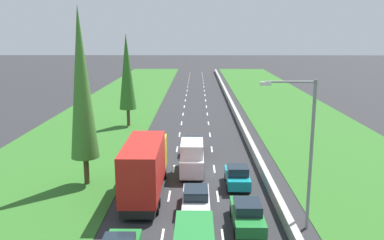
{
  "coord_description": "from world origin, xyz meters",
  "views": [
    {
      "loc": [
        0.22,
        -0.47,
        11.57
      ],
      "look_at": [
        -0.38,
        50.39,
        0.56
      ],
      "focal_mm": 38.09,
      "sensor_mm": 36.0,
      "label": 1
    }
  ],
  "objects_px": {
    "silver_sedan_centre_lane": "(196,200)",
    "street_light_mast": "(306,144)",
    "poplar_tree_third": "(127,72)",
    "teal_hatchback_right_lane": "(237,176)",
    "green_sedan_right_lane": "(247,214)",
    "red_box_truck_left_lane": "(145,167)",
    "poplar_tree_second": "(81,84)",
    "white_van_centre_lane": "(192,158)",
    "black_hatchback_centre_lane": "(193,145)"
  },
  "relations": [
    {
      "from": "red_box_truck_left_lane",
      "to": "teal_hatchback_right_lane",
      "type": "bearing_deg",
      "value": 15.12
    },
    {
      "from": "white_van_centre_lane",
      "to": "black_hatchback_centre_lane",
      "type": "bearing_deg",
      "value": 89.33
    },
    {
      "from": "black_hatchback_centre_lane",
      "to": "white_van_centre_lane",
      "type": "bearing_deg",
      "value": -90.67
    },
    {
      "from": "teal_hatchback_right_lane",
      "to": "silver_sedan_centre_lane",
      "type": "bearing_deg",
      "value": -125.57
    },
    {
      "from": "silver_sedan_centre_lane",
      "to": "teal_hatchback_right_lane",
      "type": "distance_m",
      "value": 5.39
    },
    {
      "from": "red_box_truck_left_lane",
      "to": "poplar_tree_second",
      "type": "xyz_separation_m",
      "value": [
        -4.85,
        2.25,
        5.66
      ]
    },
    {
      "from": "black_hatchback_centre_lane",
      "to": "poplar_tree_third",
      "type": "bearing_deg",
      "value": 124.8
    },
    {
      "from": "white_van_centre_lane",
      "to": "poplar_tree_second",
      "type": "relative_size",
      "value": 0.36
    },
    {
      "from": "black_hatchback_centre_lane",
      "to": "street_light_mast",
      "type": "bearing_deg",
      "value": -66.54
    },
    {
      "from": "red_box_truck_left_lane",
      "to": "street_light_mast",
      "type": "xyz_separation_m",
      "value": [
        9.96,
        -4.84,
        3.05
      ]
    },
    {
      "from": "white_van_centre_lane",
      "to": "silver_sedan_centre_lane",
      "type": "bearing_deg",
      "value": -87.21
    },
    {
      "from": "green_sedan_right_lane",
      "to": "silver_sedan_centre_lane",
      "type": "distance_m",
      "value": 3.76
    },
    {
      "from": "poplar_tree_third",
      "to": "street_light_mast",
      "type": "height_order",
      "value": "poplar_tree_third"
    },
    {
      "from": "silver_sedan_centre_lane",
      "to": "street_light_mast",
      "type": "height_order",
      "value": "street_light_mast"
    },
    {
      "from": "teal_hatchback_right_lane",
      "to": "poplar_tree_second",
      "type": "bearing_deg",
      "value": 177.92
    },
    {
      "from": "poplar_tree_third",
      "to": "black_hatchback_centre_lane",
      "type": "bearing_deg",
      "value": -55.2
    },
    {
      "from": "black_hatchback_centre_lane",
      "to": "poplar_tree_second",
      "type": "distance_m",
      "value": 13.52
    },
    {
      "from": "poplar_tree_second",
      "to": "green_sedan_right_lane",
      "type": "bearing_deg",
      "value": -30.93
    },
    {
      "from": "street_light_mast",
      "to": "red_box_truck_left_lane",
      "type": "bearing_deg",
      "value": 154.1
    },
    {
      "from": "teal_hatchback_right_lane",
      "to": "black_hatchback_centre_lane",
      "type": "distance_m",
      "value": 9.23
    },
    {
      "from": "green_sedan_right_lane",
      "to": "red_box_truck_left_lane",
      "type": "height_order",
      "value": "red_box_truck_left_lane"
    },
    {
      "from": "white_van_centre_lane",
      "to": "black_hatchback_centre_lane",
      "type": "height_order",
      "value": "white_van_centre_lane"
    },
    {
      "from": "red_box_truck_left_lane",
      "to": "street_light_mast",
      "type": "bearing_deg",
      "value": -25.9
    },
    {
      "from": "poplar_tree_third",
      "to": "street_light_mast",
      "type": "bearing_deg",
      "value": -61.27
    },
    {
      "from": "silver_sedan_centre_lane",
      "to": "poplar_tree_third",
      "type": "distance_m",
      "value": 26.93
    },
    {
      "from": "green_sedan_right_lane",
      "to": "teal_hatchback_right_lane",
      "type": "xyz_separation_m",
      "value": [
        0.04,
        6.51,
        0.02
      ]
    },
    {
      "from": "green_sedan_right_lane",
      "to": "street_light_mast",
      "type": "distance_m",
      "value": 5.48
    },
    {
      "from": "black_hatchback_centre_lane",
      "to": "green_sedan_right_lane",
      "type": "bearing_deg",
      "value": -77.37
    },
    {
      "from": "poplar_tree_third",
      "to": "green_sedan_right_lane",
      "type": "bearing_deg",
      "value": -66.66
    },
    {
      "from": "green_sedan_right_lane",
      "to": "silver_sedan_centre_lane",
      "type": "relative_size",
      "value": 1.0
    },
    {
      "from": "green_sedan_right_lane",
      "to": "red_box_truck_left_lane",
      "type": "xyz_separation_m",
      "value": [
        -6.73,
        4.68,
        1.37
      ]
    },
    {
      "from": "black_hatchback_centre_lane",
      "to": "poplar_tree_third",
      "type": "xyz_separation_m",
      "value": [
        -8.25,
        11.87,
        5.96
      ]
    },
    {
      "from": "black_hatchback_centre_lane",
      "to": "street_light_mast",
      "type": "distance_m",
      "value": 17.19
    },
    {
      "from": "street_light_mast",
      "to": "black_hatchback_centre_lane",
      "type": "bearing_deg",
      "value": 113.46
    },
    {
      "from": "black_hatchback_centre_lane",
      "to": "red_box_truck_left_lane",
      "type": "relative_size",
      "value": 0.41
    },
    {
      "from": "teal_hatchback_right_lane",
      "to": "street_light_mast",
      "type": "bearing_deg",
      "value": -64.38
    },
    {
      "from": "teal_hatchback_right_lane",
      "to": "black_hatchback_centre_lane",
      "type": "bearing_deg",
      "value": 111.72
    },
    {
      "from": "poplar_tree_second",
      "to": "street_light_mast",
      "type": "distance_m",
      "value": 16.63
    },
    {
      "from": "red_box_truck_left_lane",
      "to": "poplar_tree_third",
      "type": "relative_size",
      "value": 0.82
    },
    {
      "from": "street_light_mast",
      "to": "poplar_tree_third",
      "type": "bearing_deg",
      "value": 118.73
    },
    {
      "from": "silver_sedan_centre_lane",
      "to": "poplar_tree_third",
      "type": "relative_size",
      "value": 0.39
    },
    {
      "from": "red_box_truck_left_lane",
      "to": "poplar_tree_second",
      "type": "bearing_deg",
      "value": 155.09
    },
    {
      "from": "silver_sedan_centre_lane",
      "to": "teal_hatchback_right_lane",
      "type": "bearing_deg",
      "value": 54.43
    },
    {
      "from": "green_sedan_right_lane",
      "to": "teal_hatchback_right_lane",
      "type": "bearing_deg",
      "value": 89.68
    },
    {
      "from": "silver_sedan_centre_lane",
      "to": "black_hatchback_centre_lane",
      "type": "distance_m",
      "value": 12.96
    },
    {
      "from": "white_van_centre_lane",
      "to": "red_box_truck_left_lane",
      "type": "distance_m",
      "value": 5.74
    },
    {
      "from": "green_sedan_right_lane",
      "to": "white_van_centre_lane",
      "type": "relative_size",
      "value": 0.92
    },
    {
      "from": "black_hatchback_centre_lane",
      "to": "street_light_mast",
      "type": "xyz_separation_m",
      "value": [
        6.61,
        -15.24,
        4.4
      ]
    },
    {
      "from": "teal_hatchback_right_lane",
      "to": "white_van_centre_lane",
      "type": "bearing_deg",
      "value": 141.05
    },
    {
      "from": "green_sedan_right_lane",
      "to": "white_van_centre_lane",
      "type": "xyz_separation_m",
      "value": [
        -3.45,
        9.33,
        0.59
      ]
    }
  ]
}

